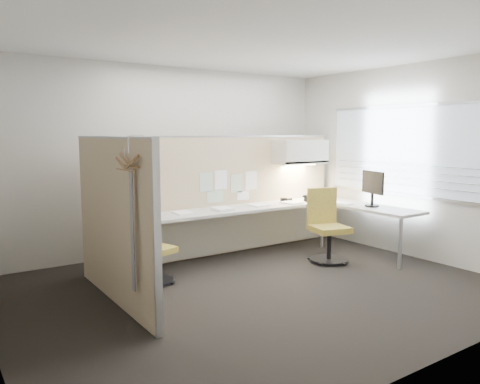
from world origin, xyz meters
TOP-DOWN VIEW (x-y plane):
  - floor at (0.00, 0.00)m, footprint 5.50×4.50m
  - ceiling at (0.00, 0.00)m, footprint 5.50×4.50m
  - wall_back at (0.00, 2.25)m, footprint 5.50×0.02m
  - wall_front at (0.00, -2.25)m, footprint 5.50×0.02m
  - wall_right at (2.75, 0.00)m, footprint 0.02×4.50m
  - window_pane at (2.73, 0.00)m, footprint 0.01×2.80m
  - partition_back at (0.55, 1.60)m, footprint 4.10×0.06m
  - partition_left at (-1.50, 0.50)m, footprint 0.06×2.20m
  - desk at (0.93, 1.13)m, footprint 4.00×2.07m
  - overhead_bin at (1.90, 1.39)m, footprint 0.90×0.36m
  - task_light_strip at (1.90, 1.39)m, footprint 0.60×0.06m
  - pinned_papers at (0.63, 1.57)m, footprint 1.01×0.00m
  - poster at (-1.05, 1.57)m, footprint 0.28×0.00m
  - chair_left at (-0.91, 0.91)m, footprint 0.51×0.52m
  - chair_right at (1.54, 0.40)m, footprint 0.58×0.59m
  - monitor at (2.30, 0.25)m, footprint 0.21×0.49m
  - phone at (1.91, 1.12)m, footprint 0.23×0.22m
  - stapler at (1.63, 1.34)m, footprint 0.15×0.08m
  - tape_dispenser at (1.55, 1.38)m, footprint 0.12×0.10m
  - coat_hook at (-1.58, -0.18)m, footprint 0.18×0.49m
  - paper_stack_0 at (-0.98, 1.30)m, footprint 0.25×0.31m
  - paper_stack_1 at (-0.27, 1.29)m, footprint 0.24×0.31m
  - paper_stack_2 at (0.28, 1.19)m, footprint 0.24×0.31m
  - paper_stack_3 at (0.97, 1.28)m, footprint 0.24×0.31m
  - paper_stack_4 at (1.52, 1.16)m, footprint 0.24×0.31m
  - paper_stack_5 at (2.13, 0.69)m, footprint 0.29×0.34m

SIDE VIEW (x-z plane):
  - floor at x=0.00m, z-range -0.01..0.00m
  - chair_left at x=-0.91m, z-range -0.03..0.85m
  - chair_right at x=1.54m, z-range -0.03..0.98m
  - desk at x=0.93m, z-range 0.24..0.97m
  - paper_stack_3 at x=0.97m, z-range 0.73..0.75m
  - paper_stack_1 at x=-0.27m, z-range 0.73..0.75m
  - paper_stack_5 at x=2.13m, z-range 0.73..0.75m
  - paper_stack_4 at x=1.52m, z-range 0.73..0.75m
  - paper_stack_0 at x=-0.98m, z-range 0.73..0.76m
  - paper_stack_2 at x=0.28m, z-range 0.73..0.77m
  - stapler at x=1.63m, z-range 0.73..0.78m
  - tape_dispenser at x=1.55m, z-range 0.73..0.79m
  - phone at x=1.91m, z-range 0.72..0.84m
  - partition_back at x=0.55m, z-range 0.00..1.75m
  - partition_left at x=-1.50m, z-range 0.00..1.75m
  - monitor at x=2.30m, z-range 0.77..1.29m
  - pinned_papers at x=0.63m, z-range 0.80..1.27m
  - task_light_strip at x=1.90m, z-range 1.29..1.31m
  - wall_back at x=0.00m, z-range 0.00..2.80m
  - wall_front at x=0.00m, z-range 0.00..2.80m
  - wall_right at x=2.75m, z-range 0.00..2.80m
  - coat_hook at x=-1.58m, z-range 0.68..2.13m
  - poster at x=-1.05m, z-range 1.24..1.59m
  - overhead_bin at x=1.90m, z-range 1.32..1.70m
  - window_pane at x=2.73m, z-range 0.90..2.20m
  - ceiling at x=0.00m, z-range 2.80..2.81m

